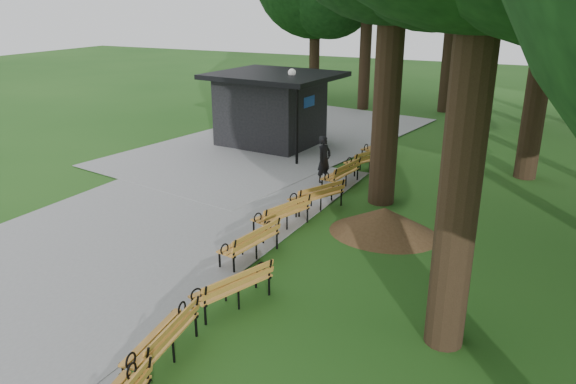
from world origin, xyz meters
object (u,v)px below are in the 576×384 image
at_px(bench_4, 249,242).
at_px(bench_5, 281,214).
at_px(bench_8, 365,160).
at_px(bench_2, 161,338).
at_px(person, 324,160).
at_px(bench_6, 316,196).
at_px(lamp_post, 292,92).
at_px(bench_3, 232,286).
at_px(dirt_mound, 384,221).
at_px(kiosk, 271,109).
at_px(bench_9, 379,146).
at_px(bench_7, 340,174).

xyz_separation_m(bench_4, bench_5, (-0.12, 1.98, 0.00)).
bearing_deg(bench_8, bench_5, 18.19).
distance_m(bench_2, bench_5, 6.14).
relative_size(person, bench_6, 0.87).
bearing_deg(bench_8, lamp_post, -91.93).
distance_m(bench_3, bench_6, 5.78).
distance_m(bench_5, bench_8, 6.07).
relative_size(dirt_mound, bench_8, 1.31).
distance_m(kiosk, bench_8, 5.47).
relative_size(person, bench_9, 0.87).
xyz_separation_m(bench_5, bench_7, (0.18, 4.09, 0.00)).
height_order(dirt_mound, bench_2, bench_2).
height_order(bench_6, bench_7, same).
bearing_deg(bench_5, bench_2, 25.49).
relative_size(lamp_post, bench_7, 1.75).
xyz_separation_m(bench_2, bench_9, (-0.46, 14.23, 0.00)).
distance_m(bench_3, bench_4, 2.17).
bearing_deg(person, bench_6, -147.78).
xyz_separation_m(person, bench_3, (1.34, -8.19, -0.38)).
xyz_separation_m(kiosk, bench_5, (4.56, -8.09, -1.11)).
relative_size(lamp_post, bench_5, 1.75).
relative_size(bench_2, bench_5, 1.00).
distance_m(bench_8, bench_9, 2.08).
height_order(lamp_post, bench_8, lamp_post).
bearing_deg(bench_5, lamp_post, -137.74).
height_order(person, bench_8, person).
xyz_separation_m(bench_5, bench_8, (0.39, 6.06, 0.00)).
bearing_deg(bench_8, bench_4, 19.95).
bearing_deg(bench_8, bench_7, 15.64).
distance_m(bench_5, bench_9, 8.14).
height_order(dirt_mound, bench_7, bench_7).
height_order(bench_2, bench_6, same).
relative_size(kiosk, bench_2, 2.60).
bearing_deg(bench_2, bench_4, -178.59).
bearing_deg(bench_2, kiosk, -166.56).
height_order(kiosk, bench_2, kiosk).
bearing_deg(bench_4, bench_9, -170.78).
bearing_deg(bench_8, dirt_mound, 45.37).
height_order(lamp_post, bench_4, lamp_post).
height_order(kiosk, bench_3, kiosk).
bearing_deg(bench_3, bench_6, -153.25).
bearing_deg(bench_2, bench_6, 176.22).
distance_m(bench_4, bench_5, 1.98).
distance_m(bench_2, bench_9, 14.24).
bearing_deg(bench_3, lamp_post, -139.15).
bearing_deg(bench_3, bench_7, -154.13).
bearing_deg(bench_7, bench_2, 11.75).
relative_size(person, bench_4, 0.87).
height_order(lamp_post, bench_2, lamp_post).
bearing_deg(bench_9, bench_8, 19.52).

